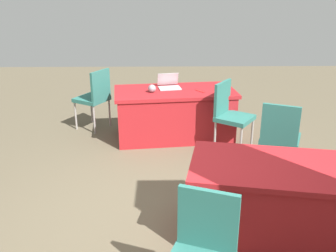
{
  "coord_description": "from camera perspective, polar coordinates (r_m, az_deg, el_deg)",
  "views": [
    {
      "loc": [
        -0.03,
        3.25,
        2.25
      ],
      "look_at": [
        -0.09,
        -0.27,
        0.9
      ],
      "focal_mm": 40.93,
      "sensor_mm": 36.0,
      "label": 1
    }
  ],
  "objects": [
    {
      "name": "scissors_red",
      "position": [
        5.59,
        4.76,
        5.23
      ],
      "size": [
        0.14,
        0.17,
        0.01
      ],
      "primitive_type": "cube",
      "rotation": [
        0.0,
        0.0,
        2.2
      ],
      "color": "red",
      "rests_on": "table_foreground"
    },
    {
      "name": "yarn_ball",
      "position": [
        5.51,
        -2.39,
        5.6
      ],
      "size": [
        0.11,
        0.11,
        0.11
      ],
      "primitive_type": "sphere",
      "color": "gray",
      "rests_on": "table_foreground"
    },
    {
      "name": "table_mid_left",
      "position": [
        3.66,
        14.65,
        -10.75
      ],
      "size": [
        1.55,
        1.1,
        0.73
      ],
      "rotation": [
        0.0,
        0.0,
        -0.19
      ],
      "color": "#AD1E23",
      "rests_on": "ground"
    },
    {
      "name": "chair_tucked_right",
      "position": [
        4.66,
        16.33,
        -1.33
      ],
      "size": [
        0.58,
        0.58,
        0.96
      ],
      "rotation": [
        0.0,
        0.0,
        2.74
      ],
      "color": "#9E9993",
      "rests_on": "ground"
    },
    {
      "name": "laptop_silver",
      "position": [
        5.74,
        0.17,
        6.1
      ],
      "size": [
        0.36,
        0.34,
        0.21
      ],
      "rotation": [
        0.0,
        0.0,
        0.17
      ],
      "color": "silver",
      "rests_on": "table_foreground"
    },
    {
      "name": "chair_tucked_left",
      "position": [
        5.26,
        9.25,
        2.03
      ],
      "size": [
        0.61,
        0.61,
        0.98
      ],
      "rotation": [
        0.0,
        0.0,
        0.96
      ],
      "color": "#9E9993",
      "rests_on": "ground"
    },
    {
      "name": "ground_plane",
      "position": [
        3.96,
        -1.24,
        -13.69
      ],
      "size": [
        14.4,
        14.4,
        0.0
      ],
      "primitive_type": "plane",
      "color": "brown"
    },
    {
      "name": "table_foreground",
      "position": [
        5.74,
        1.01,
        1.86
      ],
      "size": [
        1.84,
        1.03,
        0.73
      ],
      "rotation": [
        0.0,
        0.0,
        0.11
      ],
      "color": "#AD1E23",
      "rests_on": "ground"
    },
    {
      "name": "chair_aisle",
      "position": [
        6.11,
        -10.83,
        4.52
      ],
      "size": [
        0.6,
        0.6,
        0.96
      ],
      "rotation": [
        0.0,
        0.0,
        4.17
      ],
      "color": "#9E9993",
      "rests_on": "ground"
    }
  ]
}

